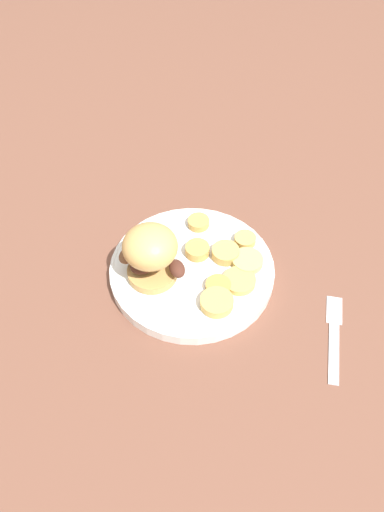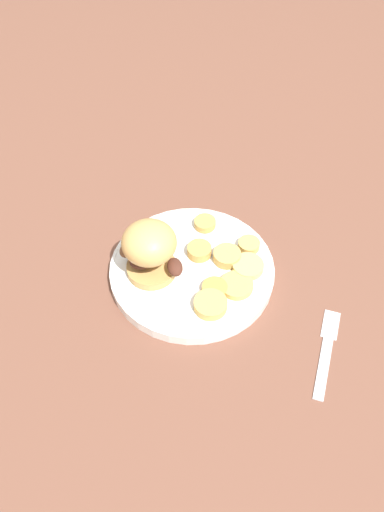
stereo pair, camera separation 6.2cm
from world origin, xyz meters
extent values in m
plane|color=brown|center=(0.00, 0.00, 0.00)|extent=(4.00, 4.00, 0.00)
cylinder|color=white|center=(0.00, 0.00, 0.01)|extent=(0.27, 0.27, 0.02)
torus|color=white|center=(0.00, 0.00, 0.02)|extent=(0.27, 0.27, 0.01)
cylinder|color=tan|center=(-0.06, 0.01, 0.03)|extent=(0.08, 0.08, 0.01)
ellipsoid|color=#4C281E|center=(-0.08, 0.02, 0.05)|extent=(0.04, 0.03, 0.02)
ellipsoid|color=#4C281E|center=(-0.03, -0.02, 0.05)|extent=(0.03, 0.04, 0.02)
ellipsoid|color=brown|center=(-0.09, 0.04, 0.05)|extent=(0.05, 0.04, 0.02)
ellipsoid|color=#563323|center=(-0.05, 0.05, 0.05)|extent=(0.03, 0.04, 0.02)
ellipsoid|color=tan|center=(-0.06, 0.01, 0.09)|extent=(0.08, 0.08, 0.06)
cylinder|color=tan|center=(0.05, 0.08, 0.03)|extent=(0.04, 0.04, 0.01)
cylinder|color=tan|center=(0.10, 0.01, 0.03)|extent=(0.04, 0.04, 0.01)
cylinder|color=tan|center=(0.05, -0.06, 0.03)|extent=(0.05, 0.05, 0.01)
cylinder|color=#BC8942|center=(0.02, -0.06, 0.03)|extent=(0.04, 0.04, 0.01)
cylinder|color=tan|center=(0.00, -0.09, 0.03)|extent=(0.05, 0.05, 0.01)
cylinder|color=#DBB766|center=(0.08, -0.03, 0.03)|extent=(0.05, 0.05, 0.01)
cylinder|color=tan|center=(0.06, -0.01, 0.03)|extent=(0.05, 0.05, 0.02)
cylinder|color=tan|center=(0.02, 0.02, 0.03)|extent=(0.04, 0.04, 0.02)
cube|color=silver|center=(0.12, -0.22, 0.00)|extent=(0.07, 0.09, 0.00)
cube|color=silver|center=(0.17, -0.16, 0.00)|extent=(0.05, 0.05, 0.00)
camera|label=1|loc=(-0.22, -0.46, 0.66)|focal=35.00mm
camera|label=2|loc=(-0.17, -0.48, 0.66)|focal=35.00mm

